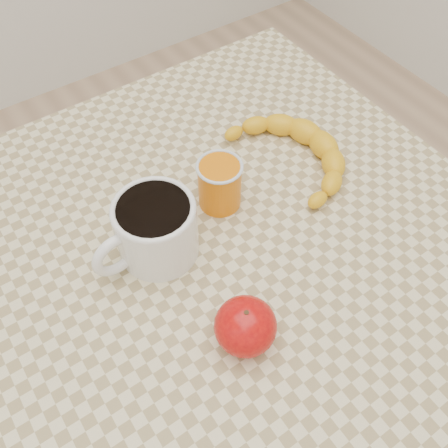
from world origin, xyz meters
TOP-DOWN VIEW (x-y plane):
  - ground at (0.00, 0.00)m, footprint 3.00×3.00m
  - table at (0.00, 0.00)m, footprint 0.80×0.80m
  - coffee_mug at (-0.10, 0.03)m, footprint 0.17×0.13m
  - orange_juice_glass at (0.03, 0.05)m, footprint 0.07×0.07m
  - apple at (-0.07, -0.16)m, footprint 0.08×0.08m
  - banana at (0.18, 0.06)m, footprint 0.22×0.29m

SIDE VIEW (x-z plane):
  - ground at x=0.00m, z-range 0.00..0.00m
  - table at x=0.00m, z-range 0.29..1.04m
  - banana at x=0.18m, z-range 0.75..0.79m
  - apple at x=-0.07m, z-range 0.75..0.82m
  - orange_juice_glass at x=0.03m, z-range 0.75..0.83m
  - coffee_mug at x=-0.10m, z-range 0.75..0.85m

